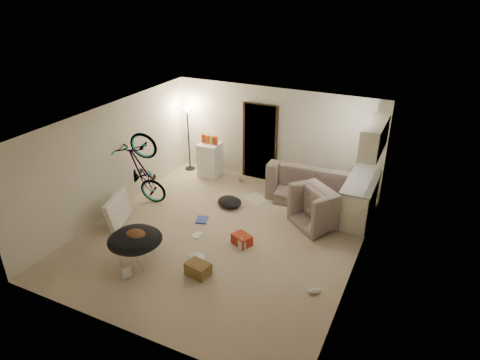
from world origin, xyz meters
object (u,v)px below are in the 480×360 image
at_px(juicer, 242,244).
at_px(kitchen_counter, 359,200).
at_px(bicycle, 144,185).
at_px(saucer_chair, 136,244).
at_px(drink_case_a, 198,269).
at_px(drink_case_b, 242,240).
at_px(armchair, 326,210).
at_px(mini_fridge, 210,160).
at_px(floor_lamp, 188,125).
at_px(sofa, 316,187).
at_px(tv_box, 118,210).

bearing_deg(juicer, kitchen_counter, 50.30).
relative_size(bicycle, saucer_chair, 1.87).
xyz_separation_m(drink_case_a, drink_case_b, (0.31, 1.23, -0.01)).
bearing_deg(bicycle, armchair, -84.60).
bearing_deg(mini_fridge, floor_lamp, 169.39).
bearing_deg(armchair, floor_lamp, 22.92).
xyz_separation_m(floor_lamp, saucer_chair, (1.39, -4.17, -0.88)).
height_order(kitchen_counter, sofa, kitchen_counter).
height_order(kitchen_counter, juicer, kitchen_counter).
relative_size(armchair, tv_box, 1.07).
relative_size(drink_case_b, juicer, 1.50).
bearing_deg(juicer, floor_lamp, 136.21).
bearing_deg(armchair, juicer, 92.04).
height_order(sofa, saucer_chair, saucer_chair).
distance_m(floor_lamp, drink_case_a, 4.91).
height_order(armchair, bicycle, bicycle).
distance_m(floor_lamp, sofa, 3.84).
height_order(sofa, mini_fridge, mini_fridge).
height_order(mini_fridge, saucer_chair, mini_fridge).
distance_m(armchair, drink_case_a, 3.22).
height_order(kitchen_counter, bicycle, bicycle).
distance_m(kitchen_counter, armchair, 0.82).
xyz_separation_m(floor_lamp, armchair, (4.23, -1.21, -0.97)).
height_order(saucer_chair, drink_case_b, saucer_chair).
distance_m(saucer_chair, tv_box, 1.64).
bearing_deg(saucer_chair, juicer, 39.17).
height_order(bicycle, tv_box, bicycle).
relative_size(mini_fridge, juicer, 3.59).
bearing_deg(kitchen_counter, armchair, -137.06).
distance_m(saucer_chair, drink_case_b, 2.12).
relative_size(armchair, saucer_chair, 1.02).
bearing_deg(bicycle, kitchen_counter, -79.97).
bearing_deg(sofa, juicer, 71.24).
relative_size(mini_fridge, drink_case_a, 2.14).
bearing_deg(drink_case_b, saucer_chair, -112.88).
height_order(mini_fridge, tv_box, mini_fridge).
height_order(drink_case_a, drink_case_b, drink_case_a).
relative_size(bicycle, juicer, 7.46).
relative_size(saucer_chair, juicer, 3.99).
height_order(floor_lamp, armchair, floor_lamp).
bearing_deg(bicycle, mini_fridge, -24.29).
relative_size(bicycle, tv_box, 1.96).
distance_m(bicycle, mini_fridge, 2.19).
relative_size(floor_lamp, drink_case_b, 4.73).
relative_size(kitchen_counter, drink_case_a, 3.50).
bearing_deg(floor_lamp, mini_fridge, -8.02).
xyz_separation_m(sofa, saucer_chair, (-2.32, -3.97, 0.09)).
xyz_separation_m(kitchen_counter, armchair, (-0.60, -0.56, -0.10)).
bearing_deg(sofa, bicycle, 25.30).
height_order(bicycle, mini_fridge, bicycle).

